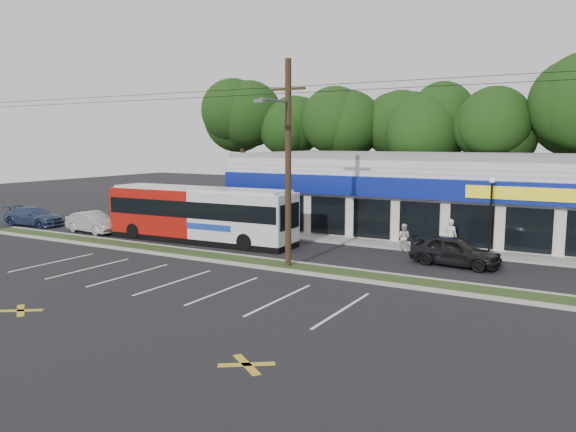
# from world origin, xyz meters

# --- Properties ---
(ground) EXTENTS (120.00, 120.00, 0.00)m
(ground) POSITION_xyz_m (0.00, 0.00, 0.00)
(ground) COLOR black
(ground) RESTS_ON ground
(grass_strip) EXTENTS (40.00, 1.60, 0.12)m
(grass_strip) POSITION_xyz_m (0.00, 1.00, 0.06)
(grass_strip) COLOR #1D3214
(grass_strip) RESTS_ON ground
(curb_south) EXTENTS (40.00, 0.25, 0.14)m
(curb_south) POSITION_xyz_m (0.00, 0.15, 0.07)
(curb_south) COLOR #9E9E93
(curb_south) RESTS_ON ground
(curb_north) EXTENTS (40.00, 0.25, 0.14)m
(curb_north) POSITION_xyz_m (0.00, 1.85, 0.07)
(curb_north) COLOR #9E9E93
(curb_north) RESTS_ON ground
(sidewalk) EXTENTS (32.00, 2.20, 0.10)m
(sidewalk) POSITION_xyz_m (5.00, 9.00, 0.05)
(sidewalk) COLOR #9E9E93
(sidewalk) RESTS_ON ground
(strip_mall) EXTENTS (25.00, 12.55, 5.30)m
(strip_mall) POSITION_xyz_m (5.50, 15.91, 2.65)
(strip_mall) COLOR silver
(strip_mall) RESTS_ON ground
(utility_pole) EXTENTS (50.00, 2.77, 10.00)m
(utility_pole) POSITION_xyz_m (2.83, 0.93, 5.41)
(utility_pole) COLOR black
(utility_pole) RESTS_ON ground
(lamp_post) EXTENTS (0.30, 0.30, 4.25)m
(lamp_post) POSITION_xyz_m (11.00, 8.80, 2.67)
(lamp_post) COLOR black
(lamp_post) RESTS_ON ground
(tree_line) EXTENTS (46.76, 6.76, 11.83)m
(tree_line) POSITION_xyz_m (4.00, 26.00, 8.42)
(tree_line) COLOR black
(tree_line) RESTS_ON ground
(metrobus) EXTENTS (12.54, 3.09, 3.35)m
(metrobus) POSITION_xyz_m (-5.26, 4.50, 1.77)
(metrobus) COLOR #A4130C
(metrobus) RESTS_ON ground
(car_dark) EXTENTS (4.58, 2.28, 1.50)m
(car_dark) POSITION_xyz_m (9.99, 5.50, 0.75)
(car_dark) COLOR black
(car_dark) RESTS_ON ground
(car_silver) EXTENTS (4.42, 1.92, 1.41)m
(car_silver) POSITION_xyz_m (-13.66, 3.50, 0.71)
(car_silver) COLOR #A3A4AB
(car_silver) RESTS_ON ground
(car_blue) EXTENTS (4.95, 2.44, 1.38)m
(car_blue) POSITION_xyz_m (-20.00, 3.59, 0.69)
(car_blue) COLOR navy
(car_blue) RESTS_ON ground
(pedestrian_a) EXTENTS (0.73, 0.50, 1.92)m
(pedestrian_a) POSITION_xyz_m (9.00, 8.50, 0.96)
(pedestrian_a) COLOR silver
(pedestrian_a) RESTS_ON ground
(pedestrian_b) EXTENTS (0.79, 0.63, 1.57)m
(pedestrian_b) POSITION_xyz_m (6.55, 7.82, 0.78)
(pedestrian_b) COLOR beige
(pedestrian_b) RESTS_ON ground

